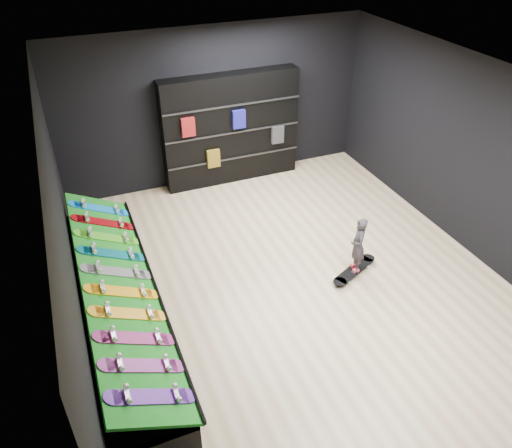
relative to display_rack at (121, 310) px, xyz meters
name	(u,v)px	position (x,y,z in m)	size (l,w,h in m)	color
floor	(291,278)	(2.55, 0.00, -0.25)	(6.00, 7.00, 0.01)	beige
ceiling	(301,85)	(2.55, 0.00, 2.75)	(6.00, 7.00, 0.01)	white
wall_back	(215,107)	(2.55, 3.50, 1.25)	(6.00, 0.02, 3.00)	black
wall_front	(481,394)	(2.55, -3.50, 1.25)	(6.00, 0.02, 3.00)	black
wall_left	(66,243)	(-0.45, 0.00, 1.25)	(0.02, 7.00, 3.00)	black
wall_right	(470,156)	(5.55, 0.00, 1.25)	(0.02, 7.00, 3.00)	black
display_rack	(121,310)	(0.00, 0.00, 0.00)	(0.90, 4.50, 0.50)	black
turf_ramp	(119,283)	(0.05, 0.00, 0.46)	(1.00, 4.50, 0.04)	#0F6412
back_shelving	(231,129)	(2.80, 3.32, 0.83)	(2.69, 0.31, 2.15)	black
floor_skateboard	(354,271)	(3.50, -0.27, -0.20)	(0.98, 0.22, 0.09)	black
child	(357,255)	(3.50, -0.27, 0.11)	(0.21, 0.15, 0.55)	black
display_board_0	(151,397)	(0.06, -1.90, 0.49)	(0.98, 0.22, 0.09)	purple
display_board_1	(143,366)	(0.06, -1.48, 0.49)	(0.98, 0.22, 0.09)	#2626BF
display_board_2	(135,338)	(0.06, -1.06, 0.49)	(0.98, 0.22, 0.09)	#E5198C
display_board_3	(129,313)	(0.06, -0.63, 0.49)	(0.98, 0.22, 0.09)	orange
display_board_4	(122,291)	(0.06, -0.21, 0.49)	(0.98, 0.22, 0.09)	yellow
display_board_5	(117,272)	(0.06, 0.21, 0.49)	(0.98, 0.22, 0.09)	black
display_board_6	(112,254)	(0.06, 0.63, 0.49)	(0.98, 0.22, 0.09)	#0C8C99
display_board_7	(107,237)	(0.06, 1.06, 0.49)	(0.98, 0.22, 0.09)	green
display_board_8	(103,222)	(0.06, 1.48, 0.49)	(0.98, 0.22, 0.09)	red
display_board_9	(100,208)	(0.06, 1.90, 0.49)	(0.98, 0.22, 0.09)	blue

